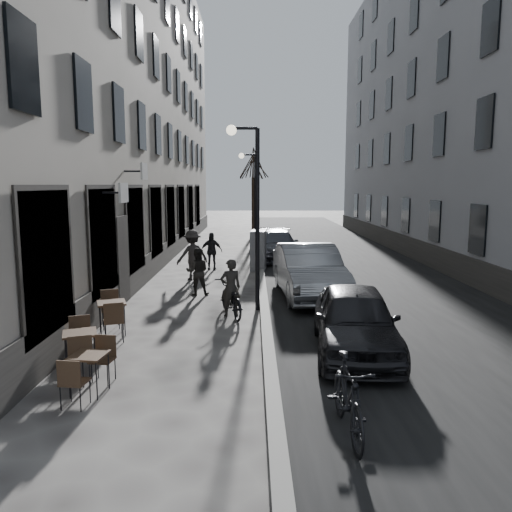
{
  "coord_description": "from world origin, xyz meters",
  "views": [
    {
      "loc": [
        -0.13,
        -7.72,
        3.5
      ],
      "look_at": [
        -0.05,
        4.15,
        1.8
      ],
      "focal_mm": 35.0,
      "sensor_mm": 36.0,
      "label": 1
    }
  ],
  "objects_px": {
    "bistro_set_a": "(89,370)",
    "pedestrian_mid": "(192,255)",
    "pedestrian_far": "(211,251)",
    "car_near": "(355,320)",
    "utility_cabinet": "(258,250)",
    "pedestrian_near": "(197,272)",
    "car_mid": "(309,271)",
    "streetlamp_near": "(251,197)",
    "streetlamp_far": "(252,191)",
    "car_far": "(277,245)",
    "moped": "(348,398)",
    "bistro_set_b": "(80,347)",
    "bistro_set_c": "(112,315)",
    "bicycle": "(231,299)",
    "tree_far": "(253,167)",
    "tree_near": "(253,164)"
  },
  "relations": [
    {
      "from": "utility_cabinet",
      "to": "bicycle",
      "type": "height_order",
      "value": "utility_cabinet"
    },
    {
      "from": "utility_cabinet",
      "to": "moped",
      "type": "height_order",
      "value": "utility_cabinet"
    },
    {
      "from": "streetlamp_near",
      "to": "pedestrian_far",
      "type": "height_order",
      "value": "streetlamp_near"
    },
    {
      "from": "pedestrian_far",
      "to": "streetlamp_far",
      "type": "bearing_deg",
      "value": 68.74
    },
    {
      "from": "utility_cabinet",
      "to": "car_far",
      "type": "bearing_deg",
      "value": 77.95
    },
    {
      "from": "streetlamp_near",
      "to": "car_near",
      "type": "height_order",
      "value": "streetlamp_near"
    },
    {
      "from": "pedestrian_near",
      "to": "moped",
      "type": "bearing_deg",
      "value": 105.39
    },
    {
      "from": "bistro_set_b",
      "to": "pedestrian_mid",
      "type": "distance_m",
      "value": 9.23
    },
    {
      "from": "bicycle",
      "to": "car_mid",
      "type": "relative_size",
      "value": 0.36
    },
    {
      "from": "pedestrian_far",
      "to": "car_near",
      "type": "bearing_deg",
      "value": -73.08
    },
    {
      "from": "streetlamp_far",
      "to": "car_near",
      "type": "xyz_separation_m",
      "value": [
        2.18,
        -15.64,
        -2.46
      ]
    },
    {
      "from": "bistro_set_b",
      "to": "tree_far",
      "type": "bearing_deg",
      "value": 63.45
    },
    {
      "from": "tree_near",
      "to": "bicycle",
      "type": "xyz_separation_m",
      "value": [
        -0.62,
        -15.66,
        -4.19
      ]
    },
    {
      "from": "pedestrian_mid",
      "to": "car_mid",
      "type": "distance_m",
      "value": 4.95
    },
    {
      "from": "tree_near",
      "to": "pedestrian_near",
      "type": "height_order",
      "value": "tree_near"
    },
    {
      "from": "tree_near",
      "to": "bistro_set_c",
      "type": "height_order",
      "value": "tree_near"
    },
    {
      "from": "car_near",
      "to": "car_far",
      "type": "bearing_deg",
      "value": 99.91
    },
    {
      "from": "bistro_set_c",
      "to": "utility_cabinet",
      "type": "distance_m",
      "value": 9.71
    },
    {
      "from": "bistro_set_b",
      "to": "car_mid",
      "type": "xyz_separation_m",
      "value": [
        5.03,
        6.24,
        0.36
      ]
    },
    {
      "from": "tree_near",
      "to": "bistro_set_b",
      "type": "distance_m",
      "value": 20.31
    },
    {
      "from": "pedestrian_mid",
      "to": "car_mid",
      "type": "height_order",
      "value": "pedestrian_mid"
    },
    {
      "from": "bistro_set_a",
      "to": "car_near",
      "type": "distance_m",
      "value": 5.31
    },
    {
      "from": "bicycle",
      "to": "car_mid",
      "type": "distance_m",
      "value": 3.3
    },
    {
      "from": "tree_far",
      "to": "utility_cabinet",
      "type": "height_order",
      "value": "tree_far"
    },
    {
      "from": "pedestrian_near",
      "to": "car_far",
      "type": "relative_size",
      "value": 0.32
    },
    {
      "from": "pedestrian_near",
      "to": "car_mid",
      "type": "xyz_separation_m",
      "value": [
        3.52,
        -0.3,
        0.06
      ]
    },
    {
      "from": "car_mid",
      "to": "moped",
      "type": "xyz_separation_m",
      "value": [
        -0.43,
        -8.76,
        -0.26
      ]
    },
    {
      "from": "bistro_set_a",
      "to": "pedestrian_mid",
      "type": "distance_m",
      "value": 10.28
    },
    {
      "from": "streetlamp_near",
      "to": "car_mid",
      "type": "distance_m",
      "value": 3.38
    },
    {
      "from": "moped",
      "to": "bicycle",
      "type": "bearing_deg",
      "value": 105.12
    },
    {
      "from": "bistro_set_a",
      "to": "moped",
      "type": "bearing_deg",
      "value": -11.63
    },
    {
      "from": "bistro_set_b",
      "to": "car_mid",
      "type": "distance_m",
      "value": 8.02
    },
    {
      "from": "bistro_set_a",
      "to": "car_mid",
      "type": "relative_size",
      "value": 0.29
    },
    {
      "from": "tree_near",
      "to": "pedestrian_mid",
      "type": "xyz_separation_m",
      "value": [
        -2.27,
        -10.43,
        -3.74
      ]
    },
    {
      "from": "bistro_set_a",
      "to": "car_near",
      "type": "bearing_deg",
      "value": 30.51
    },
    {
      "from": "tree_near",
      "to": "bistro_set_a",
      "type": "xyz_separation_m",
      "value": [
        -2.78,
        -20.69,
        -4.24
      ]
    },
    {
      "from": "tree_far",
      "to": "pedestrian_near",
      "type": "xyz_separation_m",
      "value": [
        -1.79,
        -19.06,
        -3.91
      ]
    },
    {
      "from": "pedestrian_mid",
      "to": "tree_near",
      "type": "bearing_deg",
      "value": -128.59
    },
    {
      "from": "car_far",
      "to": "moped",
      "type": "relative_size",
      "value": 2.55
    },
    {
      "from": "bistro_set_b",
      "to": "car_far",
      "type": "height_order",
      "value": "car_far"
    },
    {
      "from": "streetlamp_near",
      "to": "bistro_set_b",
      "type": "relative_size",
      "value": 3.3
    },
    {
      "from": "pedestrian_far",
      "to": "bistro_set_b",
      "type": "bearing_deg",
      "value": -101.14
    },
    {
      "from": "streetlamp_near",
      "to": "car_far",
      "type": "distance_m",
      "value": 9.94
    },
    {
      "from": "tree_near",
      "to": "utility_cabinet",
      "type": "bearing_deg",
      "value": -88.61
    },
    {
      "from": "moped",
      "to": "tree_near",
      "type": "bearing_deg",
      "value": 91.93
    },
    {
      "from": "pedestrian_far",
      "to": "bistro_set_c",
      "type": "bearing_deg",
      "value": -103.34
    },
    {
      "from": "pedestrian_mid",
      "to": "car_mid",
      "type": "xyz_separation_m",
      "value": [
        3.99,
        -2.93,
        -0.11
      ]
    },
    {
      "from": "car_near",
      "to": "bicycle",
      "type": "bearing_deg",
      "value": 138.0
    },
    {
      "from": "streetlamp_near",
      "to": "bistro_set_a",
      "type": "height_order",
      "value": "streetlamp_near"
    },
    {
      "from": "utility_cabinet",
      "to": "pedestrian_near",
      "type": "relative_size",
      "value": 1.08
    }
  ]
}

